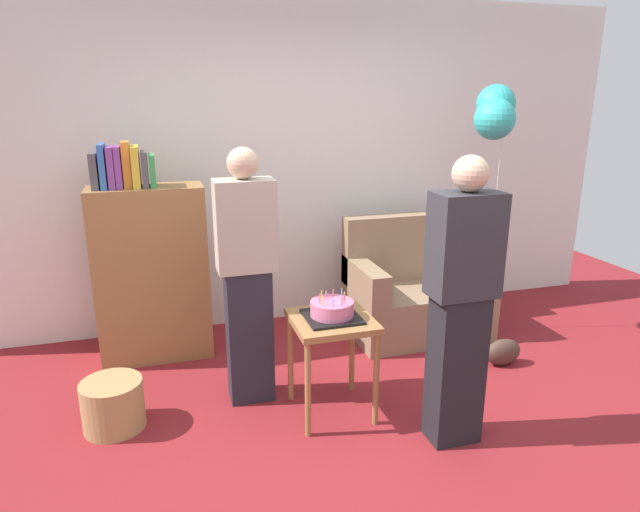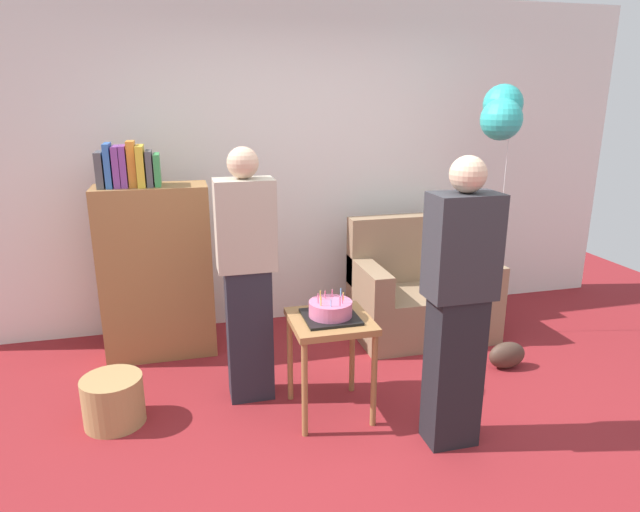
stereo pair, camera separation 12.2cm
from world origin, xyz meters
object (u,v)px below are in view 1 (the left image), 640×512
handbag (503,352)px  balloon_bunch (495,112)px  wicker_basket (113,405)px  person_blowing_candles (247,277)px  couch (415,292)px  birthday_cake (332,310)px  person_holding_cake (461,303)px  bookshelf (151,269)px  side_table (332,333)px

handbag → balloon_bunch: balloon_bunch is taller
wicker_basket → person_blowing_candles: bearing=7.6°
couch → balloon_bunch: balloon_bunch is taller
birthday_cake → person_holding_cake: person_holding_cake is taller
couch → person_holding_cake: size_ratio=0.67×
birthday_cake → wicker_basket: bearing=170.9°
birthday_cake → handbag: size_ratio=1.14×
person_blowing_candles → birthday_cake: bearing=-53.8°
bookshelf → person_holding_cake: person_holding_cake is taller
side_table → bookshelf: bearing=132.5°
wicker_basket → balloon_bunch: (2.86, 0.62, 1.65)m
birthday_cake → balloon_bunch: (1.56, 0.82, 1.11)m
person_holding_cake → handbag: size_ratio=5.82×
birthday_cake → bookshelf: bearing=132.5°
person_blowing_candles → handbag: size_ratio=5.82×
bookshelf → side_table: bearing=-47.5°
person_blowing_candles → balloon_bunch: size_ratio=0.81×
person_holding_cake → balloon_bunch: size_ratio=0.81×
person_holding_cake → handbag: bearing=-129.9°
handbag → balloon_bunch: 1.80m
couch → handbag: (0.36, -0.76, -0.24)m
person_holding_cake → bookshelf: bearing=-34.6°
couch → handbag: 0.87m
birthday_cake → wicker_basket: (-1.30, 0.21, -0.53)m
person_blowing_candles → person_holding_cake: same height
side_table → person_blowing_candles: 0.63m
balloon_bunch → couch: bearing=162.4°
couch → bookshelf: 2.12m
side_table → person_holding_cake: size_ratio=0.39×
wicker_basket → person_holding_cake: bearing=-19.6°
couch → person_blowing_candles: bearing=-156.0°
couch → balloon_bunch: 1.55m
side_table → birthday_cake: (0.00, -0.00, 0.15)m
couch → balloon_bunch: (0.51, -0.16, 1.46)m
side_table → birthday_cake: bearing=-60.4°
side_table → person_holding_cake: bearing=-38.3°
person_holding_cake → balloon_bunch: balloon_bunch is taller
bookshelf → person_blowing_candles: bearing=-54.2°
birthday_cake → person_blowing_candles: person_blowing_candles is taller
bookshelf → wicker_basket: bookshelf is taller
couch → bookshelf: bearing=176.1°
wicker_basket → handbag: bearing=0.5°
side_table → birthday_cake: birthday_cake is taller
couch → side_table: (-1.05, -0.99, 0.19)m
couch → bookshelf: bookshelf is taller
balloon_bunch → person_holding_cake: bearing=-127.2°
wicker_basket → couch: bearing=18.4°
person_blowing_candles → side_table: bearing=-53.8°
side_table → balloon_bunch: (1.56, 0.82, 1.26)m
side_table → wicker_basket: side_table is taller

